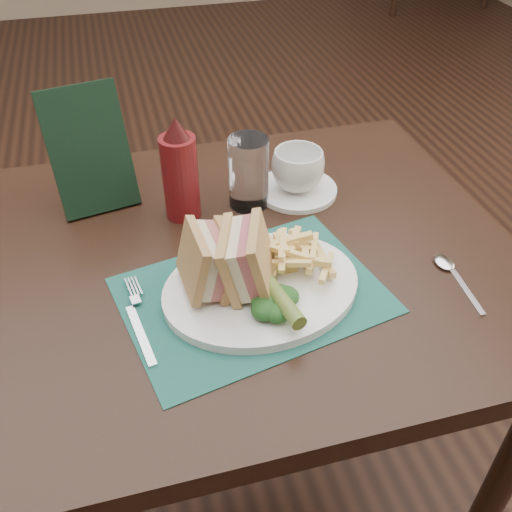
{
  "coord_description": "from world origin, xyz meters",
  "views": [
    {
      "loc": [
        -0.16,
        -1.21,
        1.34
      ],
      "look_at": [
        0.01,
        -0.57,
        0.8
      ],
      "focal_mm": 40.0,
      "sensor_mm": 36.0,
      "label": 1
    }
  ],
  "objects_px": {
    "placemat": "(252,295)",
    "coffee_cup": "(298,170)",
    "plate": "(261,288)",
    "check_presenter": "(89,151)",
    "ketchup_bottle": "(180,169)",
    "drinking_glass": "(249,173)",
    "sandwich_half_b": "(232,257)",
    "table_main": "(244,392)",
    "sandwich_half_a": "(193,263)",
    "saucer": "(297,190)"
  },
  "relations": [
    {
      "from": "placemat",
      "to": "coffee_cup",
      "type": "xyz_separation_m",
      "value": [
        0.15,
        0.25,
        0.05
      ]
    },
    {
      "from": "plate",
      "to": "check_presenter",
      "type": "height_order",
      "value": "check_presenter"
    },
    {
      "from": "placemat",
      "to": "ketchup_bottle",
      "type": "bearing_deg",
      "value": 105.24
    },
    {
      "from": "plate",
      "to": "drinking_glass",
      "type": "distance_m",
      "value": 0.24
    },
    {
      "from": "sandwich_half_b",
      "to": "coffee_cup",
      "type": "distance_m",
      "value": 0.3
    },
    {
      "from": "ketchup_bottle",
      "to": "placemat",
      "type": "bearing_deg",
      "value": -74.76
    },
    {
      "from": "table_main",
      "to": "coffee_cup",
      "type": "height_order",
      "value": "coffee_cup"
    },
    {
      "from": "sandwich_half_a",
      "to": "placemat",
      "type": "bearing_deg",
      "value": -15.56
    },
    {
      "from": "plate",
      "to": "ketchup_bottle",
      "type": "xyz_separation_m",
      "value": [
        -0.08,
        0.23,
        0.08
      ]
    },
    {
      "from": "placemat",
      "to": "saucer",
      "type": "height_order",
      "value": "saucer"
    },
    {
      "from": "table_main",
      "to": "check_presenter",
      "type": "relative_size",
      "value": 4.09
    },
    {
      "from": "saucer",
      "to": "drinking_glass",
      "type": "distance_m",
      "value": 0.11
    },
    {
      "from": "saucer",
      "to": "check_presenter",
      "type": "distance_m",
      "value": 0.38
    },
    {
      "from": "coffee_cup",
      "to": "check_presenter",
      "type": "relative_size",
      "value": 0.44
    },
    {
      "from": "table_main",
      "to": "ketchup_bottle",
      "type": "distance_m",
      "value": 0.49
    },
    {
      "from": "table_main",
      "to": "coffee_cup",
      "type": "distance_m",
      "value": 0.47
    },
    {
      "from": "plate",
      "to": "check_presenter",
      "type": "relative_size",
      "value": 1.36
    },
    {
      "from": "table_main",
      "to": "sandwich_half_a",
      "type": "bearing_deg",
      "value": -135.3
    },
    {
      "from": "check_presenter",
      "to": "saucer",
      "type": "bearing_deg",
      "value": -20.83
    },
    {
      "from": "sandwich_half_a",
      "to": "ketchup_bottle",
      "type": "height_order",
      "value": "ketchup_bottle"
    },
    {
      "from": "ketchup_bottle",
      "to": "table_main",
      "type": "bearing_deg",
      "value": -60.06
    },
    {
      "from": "table_main",
      "to": "check_presenter",
      "type": "xyz_separation_m",
      "value": [
        -0.22,
        0.2,
        0.48
      ]
    },
    {
      "from": "sandwich_half_a",
      "to": "saucer",
      "type": "distance_m",
      "value": 0.34
    },
    {
      "from": "placemat",
      "to": "sandwich_half_b",
      "type": "distance_m",
      "value": 0.07
    },
    {
      "from": "placemat",
      "to": "plate",
      "type": "height_order",
      "value": "plate"
    },
    {
      "from": "placemat",
      "to": "saucer",
      "type": "relative_size",
      "value": 2.51
    },
    {
      "from": "drinking_glass",
      "to": "placemat",
      "type": "bearing_deg",
      "value": -103.21
    },
    {
      "from": "saucer",
      "to": "placemat",
      "type": "bearing_deg",
      "value": -121.17
    },
    {
      "from": "sandwich_half_a",
      "to": "coffee_cup",
      "type": "xyz_separation_m",
      "value": [
        0.23,
        0.23,
        -0.02
      ]
    },
    {
      "from": "check_presenter",
      "to": "ketchup_bottle",
      "type": "bearing_deg",
      "value": -39.47
    },
    {
      "from": "plate",
      "to": "saucer",
      "type": "height_order",
      "value": "plate"
    },
    {
      "from": "table_main",
      "to": "placemat",
      "type": "bearing_deg",
      "value": -95.01
    },
    {
      "from": "ketchup_bottle",
      "to": "check_presenter",
      "type": "height_order",
      "value": "check_presenter"
    },
    {
      "from": "saucer",
      "to": "ketchup_bottle",
      "type": "xyz_separation_m",
      "value": [
        -0.22,
        -0.02,
        0.09
      ]
    },
    {
      "from": "sandwich_half_a",
      "to": "ketchup_bottle",
      "type": "bearing_deg",
      "value": 81.27
    },
    {
      "from": "plate",
      "to": "sandwich_half_a",
      "type": "xyz_separation_m",
      "value": [
        -0.1,
        0.01,
        0.06
      ]
    },
    {
      "from": "coffee_cup",
      "to": "check_presenter",
      "type": "height_order",
      "value": "check_presenter"
    },
    {
      "from": "placemat",
      "to": "drinking_glass",
      "type": "height_order",
      "value": "drinking_glass"
    },
    {
      "from": "sandwich_half_b",
      "to": "saucer",
      "type": "xyz_separation_m",
      "value": [
        0.18,
        0.24,
        -0.06
      ]
    },
    {
      "from": "plate",
      "to": "coffee_cup",
      "type": "bearing_deg",
      "value": 52.24
    },
    {
      "from": "table_main",
      "to": "ketchup_bottle",
      "type": "relative_size",
      "value": 4.84
    },
    {
      "from": "table_main",
      "to": "placemat",
      "type": "distance_m",
      "value": 0.39
    },
    {
      "from": "coffee_cup",
      "to": "drinking_glass",
      "type": "relative_size",
      "value": 0.74
    },
    {
      "from": "plate",
      "to": "coffee_cup",
      "type": "distance_m",
      "value": 0.29
    },
    {
      "from": "plate",
      "to": "sandwich_half_b",
      "type": "bearing_deg",
      "value": 158.91
    },
    {
      "from": "plate",
      "to": "sandwich_half_b",
      "type": "height_order",
      "value": "sandwich_half_b"
    },
    {
      "from": "saucer",
      "to": "drinking_glass",
      "type": "height_order",
      "value": "drinking_glass"
    },
    {
      "from": "plate",
      "to": "saucer",
      "type": "relative_size",
      "value": 2.0
    },
    {
      "from": "sandwich_half_a",
      "to": "table_main",
      "type": "bearing_deg",
      "value": 40.72
    },
    {
      "from": "check_presenter",
      "to": "sandwich_half_a",
      "type": "bearing_deg",
      "value": -78.38
    }
  ]
}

